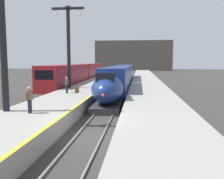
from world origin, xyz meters
name	(u,v)px	position (x,y,z in m)	size (l,w,h in m)	color
ground_plane	(90,136)	(0.00, 0.00, 0.00)	(260.00, 260.00, 0.00)	#33302D
platform_left	(96,85)	(-4.05, 24.75, 0.53)	(4.80, 110.00, 1.05)	gray
platform_right	(147,86)	(4.05, 24.75, 0.53)	(4.80, 110.00, 1.05)	gray
platform_left_safety_stripe	(110,82)	(-1.77, 24.75, 1.05)	(0.20, 107.80, 0.01)	yellow
rail_main_left	(118,87)	(-0.75, 27.50, 0.06)	(0.08, 110.00, 0.12)	slate
rail_main_right	(127,87)	(0.75, 27.50, 0.06)	(0.08, 110.00, 0.12)	slate
rail_secondary_left	(71,86)	(-8.85, 27.50, 0.06)	(0.08, 110.00, 0.12)	slate
rail_secondary_right	(80,86)	(-7.35, 27.50, 0.06)	(0.08, 110.00, 0.12)	slate
highspeed_train_main	(121,77)	(0.00, 23.39, 1.93)	(2.92, 37.54, 3.60)	navy
regional_train_adjacent	(81,73)	(-8.10, 31.73, 2.13)	(2.85, 36.60, 3.80)	maroon
station_column_near	(2,31)	(-5.90, 1.48, 6.23)	(4.00, 0.68, 8.53)	black
station_column_mid	(68,40)	(-5.90, 16.25, 6.95)	(4.00, 0.68, 9.88)	black
passenger_near_edge	(67,83)	(-4.63, 10.92, 2.04)	(0.29, 0.56, 1.69)	#23232D
passenger_mid_platform	(99,79)	(-2.26, 17.37, 2.04)	(0.41, 0.46, 1.69)	#23232D
passenger_far_waiting	(29,98)	(-4.05, 1.01, 2.04)	(0.35, 0.53, 1.69)	#23232D
rolling_suitcase	(77,90)	(-3.67, 11.38, 1.35)	(0.40, 0.22, 0.98)	brown
terminus_back_wall	(133,56)	(0.00, 102.00, 7.00)	(36.00, 2.00, 14.00)	#4C4742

